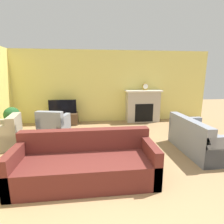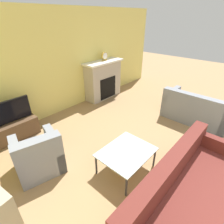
{
  "view_description": "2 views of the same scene",
  "coord_description": "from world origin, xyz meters",
  "px_view_note": "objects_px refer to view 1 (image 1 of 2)",
  "views": [
    {
      "loc": [
        -0.12,
        -1.89,
        1.82
      ],
      "look_at": [
        0.41,
        2.61,
        0.84
      ],
      "focal_mm": 28.0,
      "sensor_mm": 36.0,
      "label": 1
    },
    {
      "loc": [
        -2.08,
        0.67,
        2.48
      ],
      "look_at": [
        0.15,
        2.69,
        0.81
      ],
      "focal_mm": 28.0,
      "sensor_mm": 36.0,
      "label": 2
    }
  ],
  "objects_px": {
    "armchair_by_window": "(5,136)",
    "armchair_accent": "(54,127)",
    "coffee_table": "(89,137)",
    "couch_loveseat": "(199,140)",
    "potted_plant": "(12,117)",
    "tv": "(63,107)",
    "couch_sectional": "(86,164)",
    "mantel_clock": "(145,87)"
  },
  "relations": [
    {
      "from": "armchair_by_window",
      "to": "armchair_accent",
      "type": "xyz_separation_m",
      "value": [
        1.07,
        0.61,
        0.0
      ]
    },
    {
      "from": "armchair_accent",
      "to": "coffee_table",
      "type": "bearing_deg",
      "value": 146.21
    },
    {
      "from": "couch_loveseat",
      "to": "coffee_table",
      "type": "distance_m",
      "value": 2.6
    },
    {
      "from": "potted_plant",
      "to": "tv",
      "type": "bearing_deg",
      "value": 30.37
    },
    {
      "from": "couch_sectional",
      "to": "armchair_accent",
      "type": "distance_m",
      "value": 2.45
    },
    {
      "from": "coffee_table",
      "to": "mantel_clock",
      "type": "bearing_deg",
      "value": 50.5
    },
    {
      "from": "couch_loveseat",
      "to": "potted_plant",
      "type": "height_order",
      "value": "potted_plant"
    },
    {
      "from": "tv",
      "to": "potted_plant",
      "type": "xyz_separation_m",
      "value": [
        -1.41,
        -0.83,
        -0.13
      ]
    },
    {
      "from": "armchair_by_window",
      "to": "mantel_clock",
      "type": "height_order",
      "value": "mantel_clock"
    },
    {
      "from": "tv",
      "to": "couch_sectional",
      "type": "height_order",
      "value": "tv"
    },
    {
      "from": "armchair_by_window",
      "to": "couch_sectional",
      "type": "bearing_deg",
      "value": 42.4
    },
    {
      "from": "armchair_accent",
      "to": "mantel_clock",
      "type": "distance_m",
      "value": 3.63
    },
    {
      "from": "armchair_accent",
      "to": "mantel_clock",
      "type": "height_order",
      "value": "mantel_clock"
    },
    {
      "from": "armchair_by_window",
      "to": "armchair_accent",
      "type": "bearing_deg",
      "value": 110.38
    },
    {
      "from": "coffee_table",
      "to": "couch_sectional",
      "type": "bearing_deg",
      "value": -92.26
    },
    {
      "from": "potted_plant",
      "to": "couch_loveseat",
      "type": "bearing_deg",
      "value": -21.41
    },
    {
      "from": "coffee_table",
      "to": "mantel_clock",
      "type": "distance_m",
      "value": 3.48
    },
    {
      "from": "armchair_by_window",
      "to": "armchair_accent",
      "type": "relative_size",
      "value": 1.0
    },
    {
      "from": "armchair_accent",
      "to": "potted_plant",
      "type": "xyz_separation_m",
      "value": [
        -1.35,
        0.52,
        0.23
      ]
    },
    {
      "from": "armchair_by_window",
      "to": "coffee_table",
      "type": "bearing_deg",
      "value": 66.55
    },
    {
      "from": "couch_loveseat",
      "to": "coffee_table",
      "type": "height_order",
      "value": "couch_loveseat"
    },
    {
      "from": "couch_sectional",
      "to": "armchair_by_window",
      "type": "bearing_deg",
      "value": 141.75
    },
    {
      "from": "couch_loveseat",
      "to": "armchair_by_window",
      "type": "relative_size",
      "value": 1.79
    },
    {
      "from": "tv",
      "to": "couch_loveseat",
      "type": "bearing_deg",
      "value": -37.94
    },
    {
      "from": "tv",
      "to": "mantel_clock",
      "type": "relative_size",
      "value": 3.75
    },
    {
      "from": "coffee_table",
      "to": "potted_plant",
      "type": "bearing_deg",
      "value": 145.14
    },
    {
      "from": "armchair_accent",
      "to": "mantel_clock",
      "type": "relative_size",
      "value": 3.4
    },
    {
      "from": "armchair_by_window",
      "to": "mantel_clock",
      "type": "relative_size",
      "value": 3.4
    },
    {
      "from": "couch_loveseat",
      "to": "potted_plant",
      "type": "distance_m",
      "value": 5.34
    },
    {
      "from": "tv",
      "to": "armchair_accent",
      "type": "height_order",
      "value": "tv"
    },
    {
      "from": "coffee_table",
      "to": "couch_loveseat",
      "type": "bearing_deg",
      "value": -6.37
    },
    {
      "from": "armchair_by_window",
      "to": "potted_plant",
      "type": "bearing_deg",
      "value": -175.64
    },
    {
      "from": "coffee_table",
      "to": "armchair_accent",
      "type": "bearing_deg",
      "value": 132.16
    },
    {
      "from": "tv",
      "to": "couch_sectional",
      "type": "distance_m",
      "value": 3.72
    },
    {
      "from": "couch_loveseat",
      "to": "armchair_accent",
      "type": "xyz_separation_m",
      "value": [
        -3.61,
        1.43,
        0.01
      ]
    },
    {
      "from": "tv",
      "to": "potted_plant",
      "type": "height_order",
      "value": "tv"
    },
    {
      "from": "mantel_clock",
      "to": "couch_sectional",
      "type": "bearing_deg",
      "value": -120.56
    },
    {
      "from": "couch_loveseat",
      "to": "potted_plant",
      "type": "bearing_deg",
      "value": 68.59
    },
    {
      "from": "tv",
      "to": "couch_sectional",
      "type": "bearing_deg",
      "value": -75.47
    },
    {
      "from": "couch_sectional",
      "to": "potted_plant",
      "type": "relative_size",
      "value": 2.85
    },
    {
      "from": "couch_sectional",
      "to": "coffee_table",
      "type": "height_order",
      "value": "couch_sectional"
    },
    {
      "from": "couch_loveseat",
      "to": "coffee_table",
      "type": "xyz_separation_m",
      "value": [
        -2.58,
        0.29,
        0.09
      ]
    }
  ]
}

